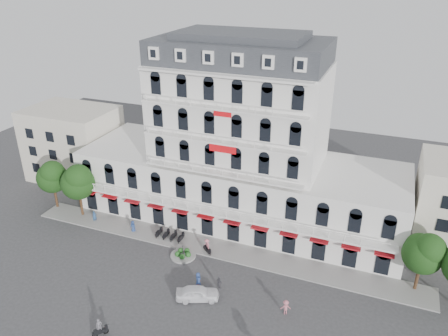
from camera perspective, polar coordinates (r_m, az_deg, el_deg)
ground at (r=50.82m, az=-5.31°, el=-15.91°), size 120.00×120.00×0.00m
sidewalk at (r=57.16m, az=-1.25°, el=-10.37°), size 53.00×4.00×0.16m
main_building at (r=59.65m, az=1.98°, el=2.13°), size 45.00×15.00×25.80m
flank_building_west at (r=77.19m, az=-19.02°, el=3.05°), size 14.00×10.00×12.00m
traffic_island at (r=55.90m, az=-5.36°, el=-11.19°), size 3.20×3.20×1.60m
parked_scooter_row at (r=59.38m, az=-7.07°, el=-9.16°), size 4.40×1.80×1.10m
tree_west_outer at (r=68.14m, az=-21.54°, el=-0.92°), size 4.50×4.48×7.76m
tree_west_inner at (r=64.54m, az=-18.57°, el=-1.57°), size 4.76×4.76×8.25m
tree_east_inner at (r=52.37m, az=24.65°, el=-9.90°), size 4.40×4.37×7.57m
parked_car at (r=49.44m, az=-3.48°, el=-16.00°), size 5.07×3.58×1.60m
rider_west at (r=47.06m, az=-15.94°, el=-19.51°), size 1.20×1.41×2.13m
rider_east at (r=50.32m, az=-3.38°, el=-14.54°), size 0.89×1.63×2.34m
rider_center at (r=55.70m, az=-2.23°, el=-10.14°), size 1.40×1.21×2.14m
pedestrian_left at (r=61.13m, az=-11.80°, el=-7.48°), size 0.89×0.62×1.71m
pedestrian_mid at (r=50.71m, az=-0.62°, el=-14.72°), size 1.00×0.74×1.57m
pedestrian_right at (r=48.12m, az=8.06°, el=-17.56°), size 1.26×1.00×1.70m
pedestrian_far at (r=64.66m, az=-16.54°, el=-6.11°), size 0.67×0.74×1.69m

